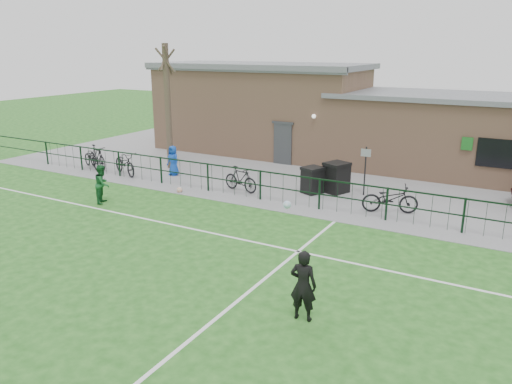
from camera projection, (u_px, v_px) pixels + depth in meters
The scene contains 20 objects.
ground at pixel (157, 291), 12.37m from camera, with size 90.00×90.00×0.00m, color #1F5819.
paving_strip at pixel (344, 174), 23.65m from camera, with size 34.00×13.00×0.02m, color gray.
pitch_line_touch at pixel (292, 207), 18.89m from camera, with size 28.00×0.10×0.01m, color white.
pitch_line_mid at pixel (240, 239), 15.72m from camera, with size 28.00×0.10×0.01m, color white.
pitch_line_perp at pixel (225, 311), 11.43m from camera, with size 0.10×16.00×0.01m, color white.
perimeter_fence at pixel (295, 190), 18.89m from camera, with size 28.00×0.10×1.20m, color black.
bare_tree at pixel (168, 108), 24.08m from camera, with size 0.30×0.30×6.00m, color #45362A.
wheelie_bin_left at pixel (313, 181), 20.48m from camera, with size 0.67×0.76×1.01m, color black.
wheelie_bin_right at pixel (336, 179), 20.54m from camera, with size 0.78×0.88×1.18m, color black.
sign_post at pixel (365, 171), 20.05m from camera, with size 0.06×0.06×2.00m, color black.
bicycle_a at pixel (92, 158), 24.79m from camera, with size 0.64×1.85×0.97m, color black.
bicycle_b at pixel (97, 157), 24.56m from camera, with size 0.55×1.94×1.16m, color black.
bicycle_c at pixel (125, 163), 23.43m from camera, with size 0.73×2.10×1.10m, color black.
bicycle_d at pixel (241, 179), 20.73m from camera, with size 0.49×1.74×1.04m, color black.
bicycle_e at pixel (390, 199), 18.05m from camera, with size 0.70×2.00×1.05m, color black.
spectator_child at pixel (173, 160), 23.29m from camera, with size 0.68×0.45×1.40m, color #1245B1.
goalkeeper_kick at pixel (303, 283), 10.97m from camera, with size 2.04×2.80×1.85m.
outfield_player at pixel (103, 184), 19.21m from camera, with size 0.73×0.57×1.50m, color #195A2A.
ball_ground at pixel (180, 190), 20.71m from camera, with size 0.23×0.23×0.23m, color white.
clubhouse at pixel (350, 119), 25.95m from camera, with size 24.25×5.40×4.96m.
Camera 1 is at (7.64, -8.53, 5.85)m, focal length 35.00 mm.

